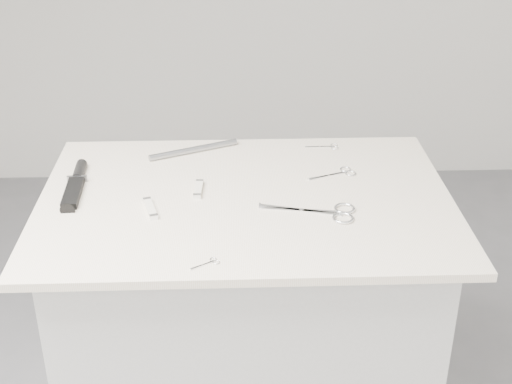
{
  "coord_description": "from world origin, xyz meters",
  "views": [
    {
      "loc": [
        -0.03,
        -1.52,
        1.73
      ],
      "look_at": [
        0.03,
        0.02,
        0.92
      ],
      "focal_mm": 50.0,
      "sensor_mm": 36.0,
      "label": 1
    }
  ],
  "objects_px": {
    "pocket_knife_b": "(198,189)",
    "tiny_scissors": "(208,263)",
    "pocket_knife_a": "(150,208)",
    "large_shears": "(329,212)",
    "metal_rail": "(194,150)",
    "embroidery_scissors_b": "(327,147)",
    "plinth": "(247,349)",
    "sheathed_knife": "(76,182)",
    "embroidery_scissors_a": "(340,173)"
  },
  "relations": [
    {
      "from": "large_shears",
      "to": "tiny_scissors",
      "type": "relative_size",
      "value": 3.63
    },
    {
      "from": "large_shears",
      "to": "pocket_knife_a",
      "type": "bearing_deg",
      "value": -171.43
    },
    {
      "from": "embroidery_scissors_b",
      "to": "pocket_knife_b",
      "type": "bearing_deg",
      "value": -144.3
    },
    {
      "from": "embroidery_scissors_a",
      "to": "embroidery_scissors_b",
      "type": "xyz_separation_m",
      "value": [
        -0.01,
        0.17,
        -0.0
      ]
    },
    {
      "from": "large_shears",
      "to": "embroidery_scissors_a",
      "type": "bearing_deg",
      "value": 87.49
    },
    {
      "from": "embroidery_scissors_a",
      "to": "pocket_knife_b",
      "type": "xyz_separation_m",
      "value": [
        -0.36,
        -0.08,
        0.0
      ]
    },
    {
      "from": "pocket_knife_b",
      "to": "large_shears",
      "type": "bearing_deg",
      "value": -108.81
    },
    {
      "from": "pocket_knife_b",
      "to": "tiny_scissors",
      "type": "bearing_deg",
      "value": -171.37
    },
    {
      "from": "metal_rail",
      "to": "large_shears",
      "type": "bearing_deg",
      "value": -47.25
    },
    {
      "from": "large_shears",
      "to": "pocket_knife_a",
      "type": "height_order",
      "value": "pocket_knife_a"
    },
    {
      "from": "large_shears",
      "to": "pocket_knife_b",
      "type": "distance_m",
      "value": 0.33
    },
    {
      "from": "plinth",
      "to": "sheathed_knife",
      "type": "height_order",
      "value": "sheathed_knife"
    },
    {
      "from": "plinth",
      "to": "tiny_scissors",
      "type": "distance_m",
      "value": 0.56
    },
    {
      "from": "embroidery_scissors_b",
      "to": "sheathed_knife",
      "type": "relative_size",
      "value": 0.38
    },
    {
      "from": "pocket_knife_a",
      "to": "pocket_knife_b",
      "type": "relative_size",
      "value": 1.13
    },
    {
      "from": "plinth",
      "to": "embroidery_scissors_a",
      "type": "bearing_deg",
      "value": 25.73
    },
    {
      "from": "plinth",
      "to": "large_shears",
      "type": "bearing_deg",
      "value": -24.81
    },
    {
      "from": "large_shears",
      "to": "tiny_scissors",
      "type": "bearing_deg",
      "value": -131.15
    },
    {
      "from": "tiny_scissors",
      "to": "sheathed_knife",
      "type": "relative_size",
      "value": 0.26
    },
    {
      "from": "embroidery_scissors_b",
      "to": "sheathed_knife",
      "type": "bearing_deg",
      "value": -162.29
    },
    {
      "from": "sheathed_knife",
      "to": "pocket_knife_a",
      "type": "bearing_deg",
      "value": -127.19
    },
    {
      "from": "large_shears",
      "to": "embroidery_scissors_b",
      "type": "xyz_separation_m",
      "value": [
        0.04,
        0.38,
        -0.0
      ]
    },
    {
      "from": "pocket_knife_a",
      "to": "pocket_knife_b",
      "type": "bearing_deg",
      "value": -64.77
    },
    {
      "from": "plinth",
      "to": "pocket_knife_a",
      "type": "height_order",
      "value": "pocket_knife_a"
    },
    {
      "from": "pocket_knife_a",
      "to": "large_shears",
      "type": "bearing_deg",
      "value": -109.64
    },
    {
      "from": "embroidery_scissors_b",
      "to": "pocket_knife_a",
      "type": "xyz_separation_m",
      "value": [
        -0.46,
        -0.35,
        0.0
      ]
    },
    {
      "from": "tiny_scissors",
      "to": "pocket_knife_a",
      "type": "distance_m",
      "value": 0.27
    },
    {
      "from": "large_shears",
      "to": "plinth",
      "type": "bearing_deg",
      "value": 167.73
    },
    {
      "from": "embroidery_scissors_b",
      "to": "pocket_knife_a",
      "type": "height_order",
      "value": "pocket_knife_a"
    },
    {
      "from": "pocket_knife_b",
      "to": "plinth",
      "type": "bearing_deg",
      "value": -103.82
    },
    {
      "from": "tiny_scissors",
      "to": "metal_rail",
      "type": "relative_size",
      "value": 0.24
    },
    {
      "from": "plinth",
      "to": "pocket_knife_b",
      "type": "bearing_deg",
      "value": 163.04
    },
    {
      "from": "plinth",
      "to": "pocket_knife_a",
      "type": "xyz_separation_m",
      "value": [
        -0.22,
        -0.06,
        0.48
      ]
    },
    {
      "from": "embroidery_scissors_b",
      "to": "pocket_knife_b",
      "type": "height_order",
      "value": "pocket_knife_b"
    },
    {
      "from": "plinth",
      "to": "pocket_knife_b",
      "type": "relative_size",
      "value": 10.29
    },
    {
      "from": "embroidery_scissors_a",
      "to": "embroidery_scissors_b",
      "type": "relative_size",
      "value": 1.4
    },
    {
      "from": "embroidery_scissors_b",
      "to": "tiny_scissors",
      "type": "xyz_separation_m",
      "value": [
        -0.32,
        -0.58,
        -0.0
      ]
    },
    {
      "from": "pocket_knife_a",
      "to": "metal_rail",
      "type": "height_order",
      "value": "metal_rail"
    },
    {
      "from": "large_shears",
      "to": "pocket_knife_b",
      "type": "relative_size",
      "value": 2.56
    },
    {
      "from": "large_shears",
      "to": "pocket_knife_a",
      "type": "relative_size",
      "value": 2.26
    },
    {
      "from": "sheathed_knife",
      "to": "pocket_knife_a",
      "type": "distance_m",
      "value": 0.24
    },
    {
      "from": "embroidery_scissors_b",
      "to": "sheathed_knife",
      "type": "xyz_separation_m",
      "value": [
        -0.66,
        -0.21,
        0.01
      ]
    },
    {
      "from": "tiny_scissors",
      "to": "metal_rail",
      "type": "distance_m",
      "value": 0.56
    },
    {
      "from": "sheathed_knife",
      "to": "metal_rail",
      "type": "xyz_separation_m",
      "value": [
        0.29,
        0.19,
        -0.0
      ]
    },
    {
      "from": "plinth",
      "to": "large_shears",
      "type": "distance_m",
      "value": 0.52
    },
    {
      "from": "embroidery_scissors_a",
      "to": "pocket_knife_a",
      "type": "bearing_deg",
      "value": 178.98
    },
    {
      "from": "embroidery_scissors_b",
      "to": "pocket_knife_b",
      "type": "distance_m",
      "value": 0.43
    },
    {
      "from": "plinth",
      "to": "tiny_scissors",
      "type": "bearing_deg",
      "value": -106.16
    },
    {
      "from": "embroidery_scissors_b",
      "to": "pocket_knife_b",
      "type": "xyz_separation_m",
      "value": [
        -0.35,
        -0.25,
        0.0
      ]
    },
    {
      "from": "tiny_scissors",
      "to": "pocket_knife_b",
      "type": "xyz_separation_m",
      "value": [
        -0.03,
        0.33,
        0.0
      ]
    }
  ]
}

